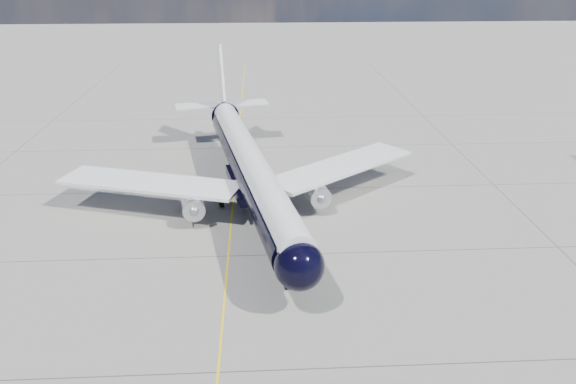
# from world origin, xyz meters

# --- Properties ---
(ground) EXTENTS (320.00, 320.00, 0.00)m
(ground) POSITION_xyz_m (0.00, 30.00, 0.00)
(ground) COLOR gray
(ground) RESTS_ON ground
(taxiway_centerline) EXTENTS (0.16, 160.00, 0.01)m
(taxiway_centerline) POSITION_xyz_m (0.00, 25.00, 0.00)
(taxiway_centerline) COLOR yellow
(taxiway_centerline) RESTS_ON ground
(main_airliner) EXTENTS (38.53, 47.43, 13.77)m
(main_airliner) POSITION_xyz_m (1.85, 21.54, 4.27)
(main_airliner) COLOR black
(main_airliner) RESTS_ON ground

